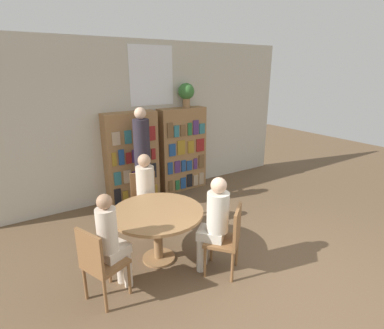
% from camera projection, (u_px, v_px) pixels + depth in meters
% --- Properties ---
extents(ground_plane, '(16.00, 16.00, 0.00)m').
position_uv_depth(ground_plane, '(296.00, 293.00, 3.47)').
color(ground_plane, brown).
extents(wall_back, '(6.40, 0.07, 3.00)m').
position_uv_depth(wall_back, '(153.00, 120.00, 5.94)').
color(wall_back, beige).
rests_on(wall_back, ground_plane).
extents(bookshelf_left, '(1.01, 0.34, 1.73)m').
position_uv_depth(bookshelf_left, '(132.00, 158.00, 5.70)').
color(bookshelf_left, olive).
rests_on(bookshelf_left, ground_plane).
extents(bookshelf_right, '(1.01, 0.34, 1.73)m').
position_uv_depth(bookshelf_right, '(182.00, 150.00, 6.28)').
color(bookshelf_right, olive).
rests_on(bookshelf_right, ground_plane).
extents(flower_vase, '(0.33, 0.33, 0.48)m').
position_uv_depth(flower_vase, '(186.00, 93.00, 5.98)').
color(flower_vase, '#997047').
rests_on(flower_vase, bookshelf_right).
extents(reading_table, '(1.21, 1.21, 0.72)m').
position_uv_depth(reading_table, '(157.00, 219.00, 3.91)').
color(reading_table, olive).
rests_on(reading_table, ground_plane).
extents(chair_near_camera, '(0.52, 0.52, 0.91)m').
position_uv_depth(chair_near_camera, '(99.00, 261.00, 3.21)').
color(chair_near_camera, brown).
rests_on(chair_near_camera, ground_plane).
extents(chair_left_side, '(0.48, 0.48, 0.91)m').
position_uv_depth(chair_left_side, '(145.00, 198.00, 4.79)').
color(chair_left_side, brown).
rests_on(chair_left_side, ground_plane).
extents(chair_far_side, '(0.56, 0.56, 0.91)m').
position_uv_depth(chair_far_side, '(228.00, 237.00, 3.68)').
color(chair_far_side, brown).
rests_on(chair_far_side, ground_plane).
extents(seated_reader_left, '(0.35, 0.40, 1.27)m').
position_uv_depth(seated_reader_left, '(146.00, 189.00, 4.56)').
color(seated_reader_left, beige).
rests_on(seated_reader_left, ground_plane).
extents(seated_reader_right, '(0.41, 0.42, 1.27)m').
position_uv_depth(seated_reader_right, '(214.00, 219.00, 3.66)').
color(seated_reader_right, beige).
rests_on(seated_reader_right, ground_plane).
extents(seated_reader_back, '(0.38, 0.33, 1.24)m').
position_uv_depth(seated_reader_back, '(112.00, 239.00, 3.30)').
color(seated_reader_back, beige).
rests_on(seated_reader_back, ground_plane).
extents(librarian_standing, '(0.28, 0.55, 1.87)m').
position_uv_depth(librarian_standing, '(142.00, 149.00, 5.21)').
color(librarian_standing, '#28232D').
rests_on(librarian_standing, ground_plane).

